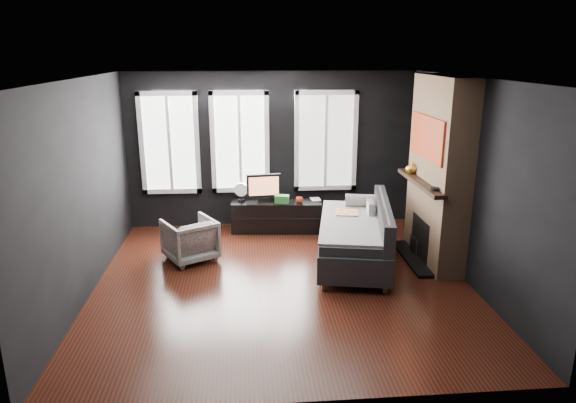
{
  "coord_description": "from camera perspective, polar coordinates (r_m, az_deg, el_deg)",
  "views": [
    {
      "loc": [
        -0.47,
        -6.37,
        3.02
      ],
      "look_at": [
        0.1,
        0.3,
        1.05
      ],
      "focal_mm": 32.0,
      "sensor_mm": 36.0,
      "label": 1
    }
  ],
  "objects": [
    {
      "name": "floor",
      "position": [
        7.06,
        -0.61,
        -8.91
      ],
      "size": [
        5.0,
        5.0,
        0.0
      ],
      "primitive_type": "plane",
      "color": "black",
      "rests_on": "ground"
    },
    {
      "name": "book",
      "position": [
        8.9,
        2.56,
        0.86
      ],
      "size": [
        0.16,
        0.03,
        0.22
      ],
      "primitive_type": "imported",
      "rotation": [
        0.0,
        0.0,
        0.07
      ],
      "color": "tan",
      "rests_on": "media_console"
    },
    {
      "name": "stripe_pillow",
      "position": [
        7.89,
        9.1,
        -1.13
      ],
      "size": [
        0.12,
        0.34,
        0.33
      ],
      "primitive_type": "cube",
      "rotation": [
        0.0,
        0.0,
        -0.13
      ],
      "color": "gray",
      "rests_on": "sofa"
    },
    {
      "name": "mantel_vase",
      "position": [
        8.02,
        13.58,
        3.71
      ],
      "size": [
        0.19,
        0.19,
        0.18
      ],
      "primitive_type": "imported",
      "rotation": [
        0.0,
        0.0,
        0.02
      ],
      "color": "gold",
      "rests_on": "fireplace"
    },
    {
      "name": "windows",
      "position": [
        8.85,
        -4.86,
        12.19
      ],
      "size": [
        4.0,
        0.16,
        1.76
      ],
      "primitive_type": null,
      "color": "white",
      "rests_on": "wall_back"
    },
    {
      "name": "monitor",
      "position": [
        8.82,
        -2.72,
        1.76
      ],
      "size": [
        0.61,
        0.19,
        0.53
      ],
      "primitive_type": null,
      "rotation": [
        0.0,
        0.0,
        0.1
      ],
      "color": "black",
      "rests_on": "media_console"
    },
    {
      "name": "storage_box",
      "position": [
        8.74,
        -0.68,
        0.29
      ],
      "size": [
        0.26,
        0.19,
        0.13
      ],
      "primitive_type": "cube",
      "rotation": [
        0.0,
        0.0,
        -0.17
      ],
      "color": "#2A7730",
      "rests_on": "media_console"
    },
    {
      "name": "desk_fan",
      "position": [
        8.84,
        -5.23,
        1.08
      ],
      "size": [
        0.28,
        0.28,
        0.33
      ],
      "primitive_type": null,
      "rotation": [
        0.0,
        0.0,
        -0.22
      ],
      "color": "gray",
      "rests_on": "media_console"
    },
    {
      "name": "armchair",
      "position": [
        7.79,
        -10.85,
        -3.95
      ],
      "size": [
        0.91,
        0.89,
        0.7
      ],
      "primitive_type": "imported",
      "rotation": [
        0.0,
        0.0,
        -2.62
      ],
      "color": "silver",
      "rests_on": "floor"
    },
    {
      "name": "mantel_clock",
      "position": [
        7.12,
        16.02,
        1.35
      ],
      "size": [
        0.15,
        0.15,
        0.04
      ],
      "primitive_type": "cylinder",
      "rotation": [
        0.0,
        0.0,
        -0.35
      ],
      "color": "black",
      "rests_on": "fireplace"
    },
    {
      "name": "ceiling",
      "position": [
        6.39,
        -0.68,
        13.53
      ],
      "size": [
        5.0,
        5.0,
        0.0
      ],
      "primitive_type": "plane",
      "color": "white",
      "rests_on": "ground"
    },
    {
      "name": "wall_back",
      "position": [
        9.04,
        -1.83,
        5.74
      ],
      "size": [
        5.0,
        0.02,
        2.7
      ],
      "primitive_type": "cube",
      "color": "black",
      "rests_on": "ground"
    },
    {
      "name": "wall_left",
      "position": [
        6.89,
        -21.87,
        1.17
      ],
      "size": [
        0.02,
        5.0,
        2.7
      ],
      "primitive_type": "cube",
      "color": "black",
      "rests_on": "ground"
    },
    {
      "name": "sofa",
      "position": [
        7.59,
        7.37,
        -3.41
      ],
      "size": [
        1.48,
        2.34,
        0.93
      ],
      "primitive_type": null,
      "rotation": [
        0.0,
        0.0,
        -0.19
      ],
      "color": "#262628",
      "rests_on": "floor"
    },
    {
      "name": "media_console",
      "position": [
        8.92,
        -1.28,
        -1.6
      ],
      "size": [
        1.57,
        0.61,
        0.53
      ],
      "primitive_type": null,
      "rotation": [
        0.0,
        0.0,
        -0.09
      ],
      "color": "black",
      "rests_on": "floor"
    },
    {
      "name": "mug",
      "position": [
        8.74,
        1.3,
        0.26
      ],
      "size": [
        0.14,
        0.12,
        0.12
      ],
      "primitive_type": "imported",
      "rotation": [
        0.0,
        0.0,
        -0.25
      ],
      "color": "red",
      "rests_on": "media_console"
    },
    {
      "name": "wall_right",
      "position": [
        7.22,
        19.56,
        2.07
      ],
      "size": [
        0.02,
        5.0,
        2.7
      ],
      "primitive_type": "cube",
      "color": "black",
      "rests_on": "ground"
    },
    {
      "name": "fireplace",
      "position": [
        7.68,
        16.4,
        3.17
      ],
      "size": [
        0.7,
        1.62,
        2.7
      ],
      "primitive_type": null,
      "color": "#93724C",
      "rests_on": "floor"
    }
  ]
}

